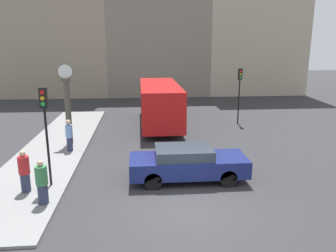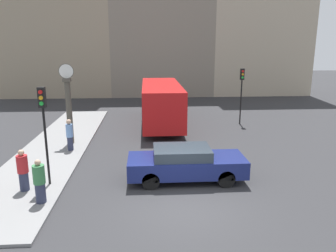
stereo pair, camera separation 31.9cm
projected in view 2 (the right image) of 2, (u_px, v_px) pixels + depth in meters
ground_plane at (184, 207)px, 11.21m from camera, size 120.00×120.00×0.00m
sidewalk_corner at (58, 146)px, 17.85m from camera, size 3.33×18.56×0.10m
building_row at (159, 16)px, 34.97m from camera, size 33.26×5.00×18.69m
sedan_car at (185, 163)px, 13.29m from camera, size 4.73×1.84×1.40m
bus_distant at (161, 102)px, 22.48m from camera, size 2.57×8.68×2.82m
traffic_light_near at (44, 116)px, 12.18m from camera, size 0.26×0.24×3.80m
traffic_light_far at (242, 85)px, 22.34m from camera, size 0.26×0.24×3.85m
street_clock at (69, 105)px, 17.68m from camera, size 0.79×0.40×4.35m
pedestrian_green_hoodie at (40, 182)px, 11.15m from camera, size 0.40×0.40×1.55m
pedestrian_red_top at (23, 171)px, 12.09m from camera, size 0.40×0.40×1.59m
pedestrian_blue_stripe at (70, 135)px, 16.75m from camera, size 0.35×0.35×1.63m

